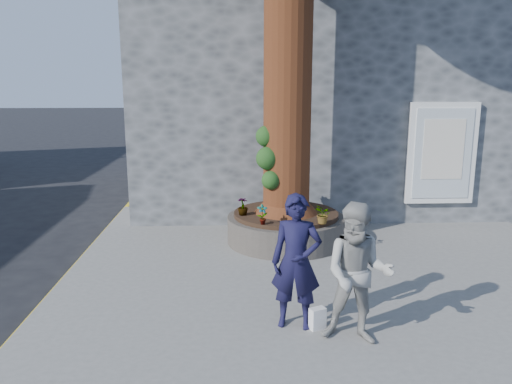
{
  "coord_description": "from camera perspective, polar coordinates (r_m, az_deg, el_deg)",
  "views": [
    {
      "loc": [
        -0.2,
        -7.43,
        3.2
      ],
      "look_at": [
        0.19,
        1.45,
        1.25
      ],
      "focal_mm": 35.0,
      "sensor_mm": 36.0,
      "label": 1
    }
  ],
  "objects": [
    {
      "name": "pavement",
      "position": [
        9.16,
        8.44,
        -7.83
      ],
      "size": [
        9.0,
        8.0,
        0.12
      ],
      "primitive_type": "cube",
      "color": "slate",
      "rests_on": "ground"
    },
    {
      "name": "stone_shop",
      "position": [
        14.88,
        8.15,
        12.08
      ],
      "size": [
        10.3,
        8.3,
        6.3
      ],
      "color": "#4A4D4F",
      "rests_on": "ground"
    },
    {
      "name": "woman",
      "position": [
        6.11,
        11.6,
        -9.15
      ],
      "size": [
        0.99,
        0.86,
        1.73
      ],
      "primitive_type": "imported",
      "rotation": [
        0.0,
        0.0,
        -0.28
      ],
      "color": "#9C9B95",
      "rests_on": "pavement"
    },
    {
      "name": "yellow_line",
      "position": [
        9.46,
        -20.08,
        -8.18
      ],
      "size": [
        0.1,
        30.0,
        0.01
      ],
      "primitive_type": "cube",
      "color": "yellow",
      "rests_on": "ground"
    },
    {
      "name": "plant_c",
      "position": [
        9.53,
        -1.52,
        -1.63
      ],
      "size": [
        0.21,
        0.21,
        0.35
      ],
      "primitive_type": "imported",
      "rotation": [
        0.0,
        0.0,
        3.06
      ],
      "color": "gray",
      "rests_on": "planter"
    },
    {
      "name": "plant_b",
      "position": [
        10.61,
        5.42,
        -0.19
      ],
      "size": [
        0.28,
        0.28,
        0.37
      ],
      "primitive_type": "imported",
      "rotation": [
        0.0,
        0.0,
        2.26
      ],
      "color": "gray",
      "rests_on": "planter"
    },
    {
      "name": "plant_d",
      "position": [
        9.03,
        7.69,
        -2.56
      ],
      "size": [
        0.35,
        0.38,
        0.34
      ],
      "primitive_type": "imported",
      "rotation": [
        0.0,
        0.0,
        5.01
      ],
      "color": "gray",
      "rests_on": "planter"
    },
    {
      "name": "planter",
      "position": [
        9.89,
        3.43,
        -4.04
      ],
      "size": [
        2.3,
        2.3,
        0.6
      ],
      "color": "black",
      "rests_on": "pavement"
    },
    {
      "name": "plant_a",
      "position": [
        8.9,
        0.74,
        -2.6
      ],
      "size": [
        0.21,
        0.16,
        0.36
      ],
      "primitive_type": "imported",
      "rotation": [
        0.0,
        0.0,
        0.16
      ],
      "color": "gray",
      "rests_on": "planter"
    },
    {
      "name": "ground",
      "position": [
        8.09,
        -0.88,
        -10.92
      ],
      "size": [
        120.0,
        120.0,
        0.0
      ],
      "primitive_type": "plane",
      "color": "black",
      "rests_on": "ground"
    },
    {
      "name": "shopping_bag",
      "position": [
        6.61,
        7.04,
        -14.15
      ],
      "size": [
        0.23,
        0.19,
        0.28
      ],
      "primitive_type": "cube",
      "rotation": [
        0.0,
        0.0,
        0.41
      ],
      "color": "white",
      "rests_on": "pavement"
    },
    {
      "name": "man",
      "position": [
        6.37,
        4.63,
        -7.95
      ],
      "size": [
        0.71,
        0.54,
        1.74
      ],
      "primitive_type": "imported",
      "rotation": [
        0.0,
        0.0,
        -0.21
      ],
      "color": "black",
      "rests_on": "pavement"
    }
  ]
}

